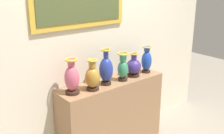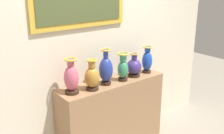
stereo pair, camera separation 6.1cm
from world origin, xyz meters
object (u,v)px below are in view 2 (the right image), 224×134
(vase_rose, at_px, (71,78))
(vase_indigo, at_px, (134,67))
(vase_cobalt, at_px, (106,69))
(vase_jade, at_px, (123,68))
(vase_ochre, at_px, (92,77))
(vase_sapphire, at_px, (147,60))

(vase_rose, height_order, vase_indigo, vase_rose)
(vase_cobalt, distance_m, vase_jade, 0.24)
(vase_jade, height_order, vase_indigo, vase_jade)
(vase_ochre, height_order, vase_indigo, vase_ochre)
(vase_rose, distance_m, vase_jade, 0.69)
(vase_ochre, height_order, vase_jade, vase_ochre)
(vase_ochre, distance_m, vase_cobalt, 0.22)
(vase_indigo, bearing_deg, vase_sapphire, 0.24)
(vase_indigo, bearing_deg, vase_cobalt, -179.65)
(vase_sapphire, bearing_deg, vase_ochre, -177.76)
(vase_cobalt, relative_size, vase_indigo, 1.41)
(vase_indigo, bearing_deg, vase_jade, -172.20)
(vase_ochre, distance_m, vase_jade, 0.46)
(vase_ochre, bearing_deg, vase_cobalt, 8.22)
(vase_jade, xyz_separation_m, vase_indigo, (0.21, 0.03, -0.04))
(vase_cobalt, height_order, vase_sapphire, vase_cobalt)
(vase_jade, distance_m, vase_indigo, 0.22)
(vase_rose, distance_m, vase_sapphire, 1.14)
(vase_sapphire, bearing_deg, vase_indigo, -179.76)
(vase_ochre, height_order, vase_sapphire, vase_sapphire)
(vase_rose, relative_size, vase_sapphire, 1.10)
(vase_cobalt, bearing_deg, vase_sapphire, 0.31)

